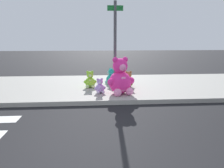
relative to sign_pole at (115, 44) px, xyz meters
name	(u,v)px	position (x,y,z in m)	size (l,w,h in m)	color
ground_plane	(78,163)	(-1.00, -4.40, -1.85)	(60.00, 60.00, 0.00)	black
sidewalk	(90,87)	(-1.00, 0.80, -1.77)	(28.00, 4.40, 0.15)	#9E9B93
sign_pole	(115,44)	(0.00, 0.00, 0.00)	(0.56, 0.11, 3.20)	#4C4C51
plush_pink_large	(120,79)	(0.14, -0.59, -1.18)	(0.97, 0.92, 1.30)	#F22D93
plush_brown	(128,80)	(0.57, 0.40, -1.44)	(0.49, 0.45, 0.65)	olive
plush_lavender	(100,87)	(-0.58, -0.45, -1.48)	(0.41, 0.37, 0.54)	#B28CD8
plush_teal	(111,78)	(-0.10, 0.95, -1.43)	(0.48, 0.51, 0.67)	teal
plush_lime	(90,81)	(-0.96, 0.40, -1.43)	(0.51, 0.45, 0.67)	#8CD133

